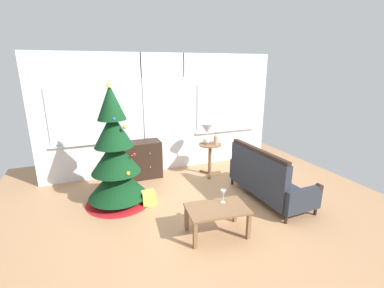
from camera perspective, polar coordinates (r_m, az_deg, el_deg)
The scene contains 11 objects.
ground_plane at distance 4.54m, azimuth 2.05°, elevation -14.12°, with size 6.76×6.76×0.00m, color #AD7F56.
back_wall_with_door at distance 5.97m, azimuth -5.95°, elevation 6.38°, with size 5.20×0.14×2.55m.
christmas_tree at distance 4.70m, azimuth -15.81°, elevation -3.59°, with size 1.11×1.11×2.10m.
dresser_cabinet at distance 5.78m, azimuth -11.06°, elevation -3.31°, with size 0.90×0.45×0.78m.
settee_sofa at distance 4.94m, azimuth 15.23°, elevation -7.23°, with size 0.77×1.66×0.96m.
side_table at distance 5.79m, azimuth 3.81°, elevation -1.91°, with size 0.50×0.48×0.69m.
table_lamp at distance 5.67m, azimuth 3.18°, elevation 2.80°, with size 0.28×0.28×0.44m.
flower_vase at distance 5.69m, azimuth 5.04°, elevation 1.07°, with size 0.11×0.10×0.35m.
coffee_table at distance 3.87m, azimuth 5.30°, elevation -14.01°, with size 0.89×0.61×0.41m.
wine_glass at distance 3.91m, azimuth 6.61°, elevation -10.32°, with size 0.08×0.08×0.20m.
gift_box at distance 4.79m, azimuth -9.17°, elevation -11.11°, with size 0.22×0.20×0.22m, color #D8C64C.
Camera 1 is at (-1.60, -3.58, 2.30)m, focal length 25.27 mm.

